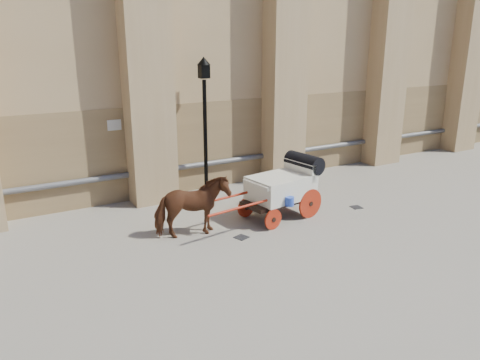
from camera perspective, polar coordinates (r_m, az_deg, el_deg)
ground at (r=12.68m, az=-0.63°, el=-6.49°), size 90.00×90.00×0.00m
horse at (r=12.26m, az=-5.87°, el=-3.32°), size 2.03×1.12×1.63m
carriage at (r=13.65m, az=5.44°, el=-0.60°), size 4.13×1.64×1.76m
street_lamp at (r=15.21m, az=-4.28°, el=6.89°), size 0.42×0.42×4.49m
drain_grate_near at (r=12.41m, az=0.17°, el=-7.00°), size 0.41×0.41×0.01m
drain_grate_far at (r=14.97m, az=14.00°, el=-3.24°), size 0.36×0.36×0.01m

